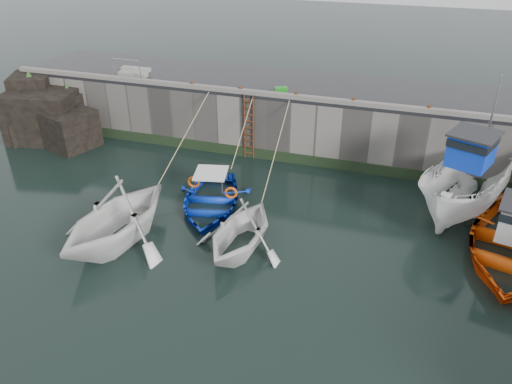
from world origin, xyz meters
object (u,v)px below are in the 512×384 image
(boat_far_white, at_px, (467,187))
(bollard_a, at_px, (192,85))
(boat_near_blue, at_px, (210,206))
(ladder, at_px, (249,127))
(bollard_c, at_px, (296,95))
(bollard_e, at_px, (429,109))
(fish_crate, at_px, (281,90))
(boat_near_white, at_px, (120,241))
(bollard_d, at_px, (354,101))
(bollard_b, at_px, (241,90))
(boat_near_blacktrim, at_px, (241,248))

(boat_far_white, height_order, bollard_a, boat_far_white)
(boat_near_blue, xyz_separation_m, bollard_a, (-2.97, 5.27, 3.30))
(ladder, distance_m, bollard_c, 2.81)
(boat_near_blue, relative_size, boat_far_white, 0.64)
(ladder, relative_size, boat_far_white, 0.43)
(bollard_e, bearing_deg, bollard_a, 180.00)
(fish_crate, distance_m, bollard_e, 6.68)
(boat_near_white, bearing_deg, bollard_d, 60.44)
(boat_near_white, bearing_deg, bollard_e, 49.75)
(boat_far_white, bearing_deg, bollard_b, -172.19)
(boat_near_blacktrim, xyz_separation_m, bollard_c, (0.03, 7.70, 3.30))
(bollard_a, relative_size, bollard_d, 1.00)
(ladder, relative_size, fish_crate, 5.51)
(boat_near_blacktrim, xyz_separation_m, bollard_a, (-5.17, 7.70, 3.30))
(boat_far_white, relative_size, fish_crate, 12.79)
(bollard_e, bearing_deg, boat_near_blacktrim, -127.10)
(bollard_d, bearing_deg, ladder, -176.00)
(bollard_e, bearing_deg, boat_far_white, -53.93)
(boat_near_blue, height_order, boat_far_white, boat_far_white)
(fish_crate, bearing_deg, boat_near_blacktrim, -105.93)
(boat_far_white, height_order, fish_crate, boat_far_white)
(boat_near_white, height_order, boat_near_blacktrim, boat_near_white)
(ladder, distance_m, boat_near_white, 8.74)
(boat_near_white, xyz_separation_m, bollard_d, (7.03, 8.64, 3.30))
(bollard_a, xyz_separation_m, bollard_d, (7.80, 0.00, 0.00))
(boat_far_white, bearing_deg, boat_near_blue, -142.90)
(boat_near_blue, distance_m, boat_far_white, 10.30)
(ladder, height_order, boat_near_white, ladder)
(bollard_b, bearing_deg, ladder, -33.86)
(ladder, xyz_separation_m, boat_near_blacktrim, (2.17, -7.37, -1.59))
(bollard_d, bearing_deg, bollard_a, 180.00)
(boat_near_blacktrim, distance_m, bollard_c, 8.38)
(bollard_e, bearing_deg, bollard_d, 180.00)
(ladder, relative_size, boat_near_white, 0.60)
(ladder, relative_size, bollard_e, 11.43)
(ladder, bearing_deg, boat_near_white, -105.01)
(boat_far_white, distance_m, bollard_e, 3.80)
(boat_near_white, distance_m, boat_near_blacktrim, 4.50)
(boat_near_white, xyz_separation_m, fish_crate, (3.56, 9.14, 3.30))
(boat_near_blacktrim, distance_m, fish_crate, 8.88)
(boat_near_white, relative_size, bollard_c, 18.90)
(fish_crate, height_order, bollard_b, same)
(boat_near_white, xyz_separation_m, boat_near_blue, (2.20, 3.37, 0.00))
(boat_near_blue, height_order, bollard_e, bollard_e)
(bollard_a, bearing_deg, boat_near_blacktrim, -56.11)
(bollard_a, xyz_separation_m, bollard_c, (5.20, 0.00, 0.00))
(bollard_d, bearing_deg, boat_near_blue, -132.47)
(boat_far_white, relative_size, bollard_e, 26.51)
(boat_near_blacktrim, height_order, bollard_b, bollard_b)
(boat_far_white, xyz_separation_m, bollard_b, (-10.33, 2.52, 2.17))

